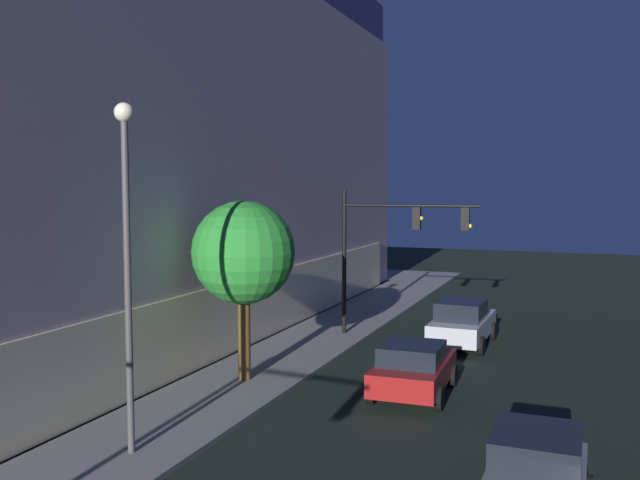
# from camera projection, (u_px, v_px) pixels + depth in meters

# --- Properties ---
(traffic_light_far_corner) EXTENTS (0.57, 5.55, 5.95)m
(traffic_light_far_corner) POSITION_uv_depth(u_px,v_px,m) (395.00, 235.00, 27.54)
(traffic_light_far_corner) COLOR black
(traffic_light_far_corner) RESTS_ON sidewalk_corner
(street_lamp_sidewalk) EXTENTS (0.44, 0.44, 7.99)m
(street_lamp_sidewalk) POSITION_uv_depth(u_px,v_px,m) (127.00, 236.00, 15.33)
(street_lamp_sidewalk) COLOR #474747
(street_lamp_sidewalk) RESTS_ON sidewalk_corner
(sidewalk_tree) EXTENTS (3.26, 3.26, 5.70)m
(sidewalk_tree) POSITION_uv_depth(u_px,v_px,m) (244.00, 253.00, 21.39)
(sidewalk_tree) COLOR brown
(sidewalk_tree) RESTS_ON sidewalk_corner
(car_red) EXTENTS (4.11, 2.29, 1.62)m
(car_red) POSITION_uv_depth(u_px,v_px,m) (413.00, 368.00, 20.46)
(car_red) COLOR maroon
(car_red) RESTS_ON ground
(car_silver) EXTENTS (4.61, 2.24, 1.82)m
(car_silver) POSITION_uv_depth(u_px,v_px,m) (462.00, 323.00, 26.86)
(car_silver) COLOR #B7BABF
(car_silver) RESTS_ON ground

